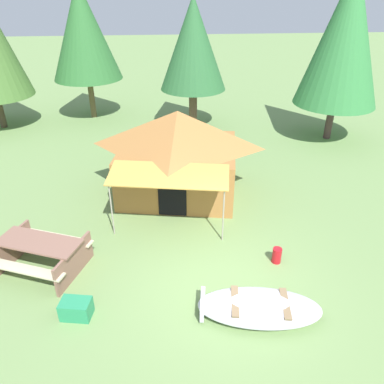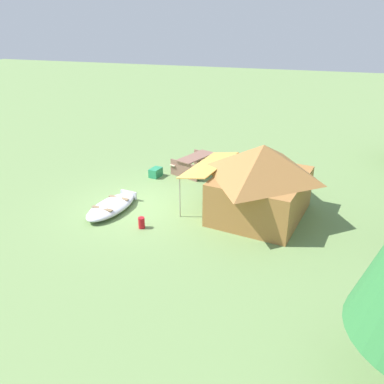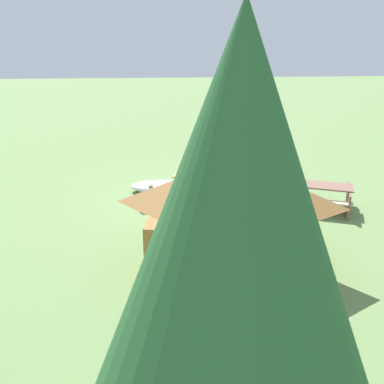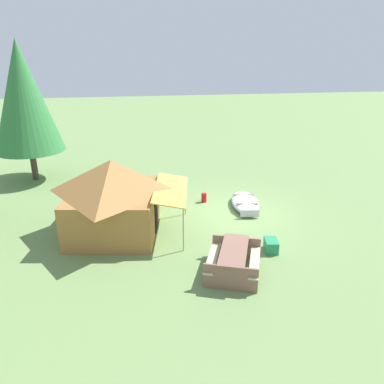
{
  "view_description": "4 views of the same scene",
  "coord_description": "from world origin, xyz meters",
  "px_view_note": "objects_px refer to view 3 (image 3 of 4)",
  "views": [
    {
      "loc": [
        -1.08,
        -5.92,
        5.73
      ],
      "look_at": [
        -0.37,
        2.15,
        1.11
      ],
      "focal_mm": 35.47,
      "sensor_mm": 36.0,
      "label": 1
    },
    {
      "loc": [
        11.87,
        5.61,
        6.41
      ],
      "look_at": [
        -0.04,
        1.93,
        0.81
      ],
      "focal_mm": 37.54,
      "sensor_mm": 36.0,
      "label": 2
    },
    {
      "loc": [
        0.92,
        12.8,
        4.95
      ],
      "look_at": [
        0.04,
        1.67,
        0.89
      ],
      "focal_mm": 41.1,
      "sensor_mm": 36.0,
      "label": 3
    },
    {
      "loc": [
        -12.49,
        3.6,
        5.81
      ],
      "look_at": [
        0.43,
        1.35,
        0.85
      ],
      "focal_mm": 35.15,
      "sensor_mm": 36.0,
      "label": 4
    }
  ],
  "objects_px": {
    "beached_rowboat": "(167,187)",
    "pine_tree_side": "(236,254)",
    "fuel_can": "(142,204)",
    "picnic_table": "(320,194)",
    "canvas_cabin_tent": "(231,213)",
    "cooler_box": "(274,187)"
  },
  "relations": [
    {
      "from": "picnic_table",
      "to": "pine_tree_side",
      "type": "xyz_separation_m",
      "value": [
        4.18,
        8.98,
        2.93
      ]
    },
    {
      "from": "beached_rowboat",
      "to": "pine_tree_side",
      "type": "xyz_separation_m",
      "value": [
        -0.3,
        10.73,
        3.21
      ]
    },
    {
      "from": "fuel_can",
      "to": "pine_tree_side",
      "type": "xyz_separation_m",
      "value": [
        -1.09,
        9.23,
        3.21
      ]
    },
    {
      "from": "canvas_cabin_tent",
      "to": "beached_rowboat",
      "type": "bearing_deg",
      "value": -75.86
    },
    {
      "from": "beached_rowboat",
      "to": "pine_tree_side",
      "type": "bearing_deg",
      "value": 91.62
    },
    {
      "from": "picnic_table",
      "to": "fuel_can",
      "type": "distance_m",
      "value": 5.28
    },
    {
      "from": "cooler_box",
      "to": "fuel_can",
      "type": "xyz_separation_m",
      "value": [
        4.29,
        1.23,
        -0.0
      ]
    },
    {
      "from": "picnic_table",
      "to": "beached_rowboat",
      "type": "bearing_deg",
      "value": -21.37
    },
    {
      "from": "canvas_cabin_tent",
      "to": "cooler_box",
      "type": "bearing_deg",
      "value": -115.4
    },
    {
      "from": "beached_rowboat",
      "to": "cooler_box",
      "type": "relative_size",
      "value": 4.38
    },
    {
      "from": "cooler_box",
      "to": "fuel_can",
      "type": "bearing_deg",
      "value": 16.0
    },
    {
      "from": "cooler_box",
      "to": "pine_tree_side",
      "type": "height_order",
      "value": "pine_tree_side"
    },
    {
      "from": "canvas_cabin_tent",
      "to": "picnic_table",
      "type": "relative_size",
      "value": 2.0
    },
    {
      "from": "beached_rowboat",
      "to": "canvas_cabin_tent",
      "type": "relative_size",
      "value": 0.57
    },
    {
      "from": "pine_tree_side",
      "to": "beached_rowboat",
      "type": "bearing_deg",
      "value": -88.38
    },
    {
      "from": "picnic_table",
      "to": "cooler_box",
      "type": "distance_m",
      "value": 1.8
    },
    {
      "from": "beached_rowboat",
      "to": "canvas_cabin_tent",
      "type": "height_order",
      "value": "canvas_cabin_tent"
    },
    {
      "from": "picnic_table",
      "to": "cooler_box",
      "type": "xyz_separation_m",
      "value": [
        0.98,
        -1.48,
        -0.28
      ]
    },
    {
      "from": "beached_rowboat",
      "to": "cooler_box",
      "type": "bearing_deg",
      "value": 175.58
    },
    {
      "from": "fuel_can",
      "to": "pine_tree_side",
      "type": "distance_m",
      "value": 9.83
    },
    {
      "from": "beached_rowboat",
      "to": "canvas_cabin_tent",
      "type": "xyz_separation_m",
      "value": [
        -1.26,
        4.99,
        1.12
      ]
    },
    {
      "from": "picnic_table",
      "to": "pine_tree_side",
      "type": "bearing_deg",
      "value": 65.05
    }
  ]
}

